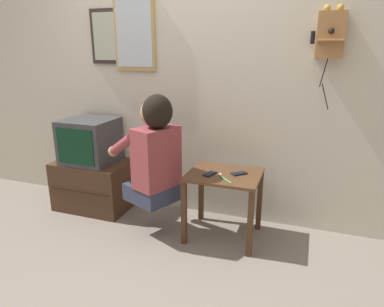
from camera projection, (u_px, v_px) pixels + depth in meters
The scene contains 12 objects.
ground_plane at pixel (121, 290), 2.22m from camera, with size 14.00×14.00×0.00m, color slate.
wall_back at pixel (188, 75), 2.99m from camera, with size 6.80×0.05×2.55m.
side_table at pixel (224, 186), 2.73m from camera, with size 0.57×0.48×0.55m.
person at pixel (154, 151), 2.67m from camera, with size 0.62×0.53×0.88m.
tv_stand at pixel (94, 184), 3.32m from camera, with size 0.70×0.46×0.47m.
television at pixel (90, 141), 3.19m from camera, with size 0.45×0.44×0.41m.
wall_phone_antique at pixel (331, 34), 2.46m from camera, with size 0.23×0.18×0.74m.
framed_picture at pixel (111, 36), 3.09m from camera, with size 0.42×0.03×0.48m.
wall_mirror at pixel (135, 32), 3.00m from camera, with size 0.39×0.03×0.65m.
cell_phone_held at pixel (210, 174), 2.68m from camera, with size 0.09×0.14×0.01m.
cell_phone_spare at pixel (239, 173), 2.69m from camera, with size 0.13×0.13×0.01m.
toothbrush at pixel (224, 178), 2.58m from camera, with size 0.13×0.14×0.02m.
Camera 1 is at (1.06, -1.60, 1.50)m, focal length 32.00 mm.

